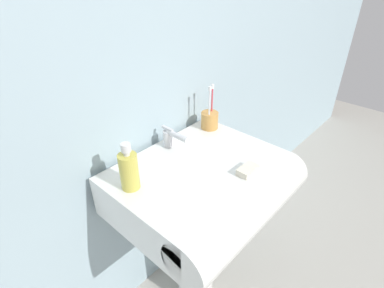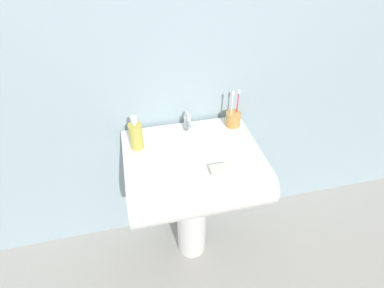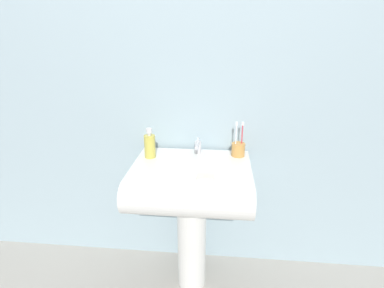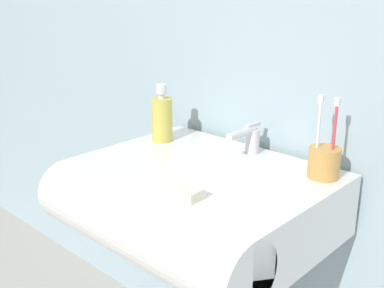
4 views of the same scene
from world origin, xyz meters
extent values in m
plane|color=#ADA89E|center=(0.00, 0.00, 0.00)|extent=(6.00, 6.00, 0.00)
cube|color=#9EB7C1|center=(0.00, 0.27, 1.20)|extent=(5.00, 0.05, 2.40)
cylinder|color=white|center=(0.00, 0.00, 0.32)|extent=(0.17, 0.17, 0.65)
cube|color=white|center=(0.00, 0.00, 0.73)|extent=(0.64, 0.45, 0.17)
cylinder|color=white|center=(0.00, -0.22, 0.73)|extent=(0.64, 0.17, 0.17)
cylinder|color=silver|center=(0.02, 0.17, 0.85)|extent=(0.04, 0.04, 0.07)
cylinder|color=silver|center=(0.02, 0.12, 0.88)|extent=(0.02, 0.11, 0.02)
cube|color=silver|center=(0.02, 0.17, 0.89)|extent=(0.01, 0.06, 0.01)
cylinder|color=#D19347|center=(0.25, 0.15, 0.85)|extent=(0.08, 0.08, 0.08)
cylinder|color=white|center=(0.24, 0.14, 0.91)|extent=(0.01, 0.01, 0.17)
cube|color=white|center=(0.24, 0.14, 1.01)|extent=(0.01, 0.01, 0.02)
cylinder|color=#D83F4C|center=(0.27, 0.15, 0.91)|extent=(0.01, 0.01, 0.17)
cube|color=white|center=(0.27, 0.15, 1.00)|extent=(0.01, 0.01, 0.02)
cylinder|color=gold|center=(-0.24, 0.08, 0.88)|extent=(0.06, 0.06, 0.13)
cylinder|color=silver|center=(-0.24, 0.08, 0.95)|extent=(0.02, 0.02, 0.01)
cylinder|color=silver|center=(-0.24, 0.08, 0.97)|extent=(0.03, 0.03, 0.03)
cube|color=silver|center=(0.09, -0.17, 0.82)|extent=(0.08, 0.05, 0.02)
camera|label=1|loc=(-0.68, -0.60, 1.47)|focal=28.00mm
camera|label=2|loc=(-0.24, -1.05, 1.72)|focal=28.00mm
camera|label=3|loc=(0.14, -1.46, 1.49)|focal=28.00mm
camera|label=4|loc=(0.77, -0.87, 1.26)|focal=45.00mm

